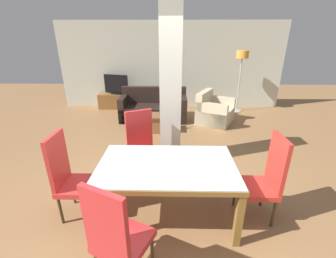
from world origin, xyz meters
TOP-DOWN VIEW (x-y plane):
  - ground_plane at (0.00, 0.00)m, footprint 18.00×18.00m
  - back_wall at (-0.00, 5.13)m, footprint 7.20×0.09m
  - divider_pillar at (0.03, 1.40)m, footprint 0.36×0.38m
  - dining_table at (0.00, 0.00)m, footprint 1.70×1.03m
  - dining_chair_near_left at (-0.42, -0.92)m, footprint 0.61×0.61m
  - dining_chair_head_right at (1.23, 0.00)m, footprint 0.46×0.46m
  - dining_chair_head_left at (-1.24, 0.00)m, footprint 0.46×0.46m
  - dining_chair_far_left at (-0.43, 0.88)m, footprint 0.61×0.61m
  - sofa at (-0.47, 3.81)m, footprint 1.86×0.85m
  - armchair at (1.21, 3.57)m, footprint 1.18×1.22m
  - coffee_table at (-0.36, 2.87)m, footprint 0.65×0.47m
  - bottle at (-0.22, 2.85)m, footprint 0.08×0.08m
  - tv_stand at (-1.77, 4.85)m, footprint 1.21×0.40m
  - tv_screen at (-1.77, 4.85)m, footprint 0.81×0.28m
  - floor_lamp at (2.12, 4.60)m, footprint 0.36×0.36m

SIDE VIEW (x-z plane):
  - ground_plane at x=0.00m, z-range 0.00..0.00m
  - coffee_table at x=-0.36m, z-range 0.01..0.45m
  - tv_stand at x=-1.77m, z-range 0.00..0.48m
  - armchair at x=1.21m, z-range -0.13..0.72m
  - sofa at x=-0.47m, z-range -0.14..0.75m
  - bottle at x=-0.22m, z-range 0.41..0.70m
  - dining_chair_near_left at x=-0.42m, z-range 0.02..1.17m
  - dining_chair_head_right at x=1.23m, z-range 0.02..1.17m
  - dining_chair_head_left at x=-1.24m, z-range 0.02..1.17m
  - dining_chair_far_left at x=-0.43m, z-range 0.02..1.17m
  - dining_table at x=0.00m, z-range 0.24..1.01m
  - tv_screen at x=-1.77m, z-range 0.47..1.10m
  - divider_pillar at x=0.03m, z-range 0.00..2.70m
  - back_wall at x=0.00m, z-range 0.00..2.70m
  - floor_lamp at x=2.12m, z-range 0.65..2.50m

